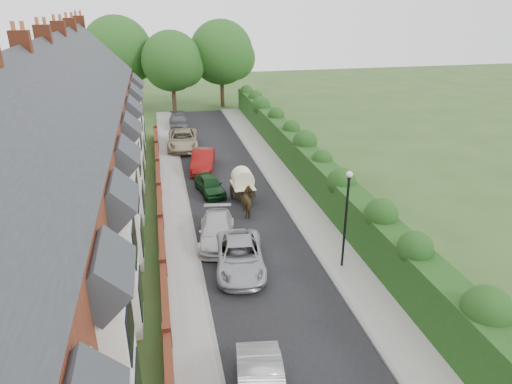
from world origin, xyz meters
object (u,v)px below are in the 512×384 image
Objects in this scene: car_red at (203,160)px; car_grey at (178,121)px; horse at (249,202)px; horse_cart at (243,183)px; lamppost at (347,208)px; car_silver_b at (240,256)px; car_beige at (183,140)px; car_green at (210,185)px; car_white at (217,231)px.

car_red reaches higher than car_grey.
horse_cart is at bearing -91.81° from horse.
car_silver_b is (-5.00, 1.00, -2.60)m from lamppost.
car_red reaches higher than car_silver_b.
car_beige is 2.96× the size of horse.
car_red is 13.34m from car_grey.
lamppost reaches higher than car_beige.
car_silver_b is 28.04m from car_grey.
horse_cart reaches higher than car_green.
car_white is 1.24× the size of car_green.
lamppost is at bearing -73.13° from car_green.
car_white is 3.92m from horse.
car_beige is 12.95m from horse_cart.
car_white is at bearing -115.40° from horse_cart.
horse_cart is at bearing -80.46° from car_grey.
horse is at bearing -71.99° from car_green.
car_white is 6.95m from car_green.
horse_cart is at bearing 85.48° from car_silver_b.
car_silver_b is at bearing -82.01° from car_beige.
car_green is at bearing -80.34° from car_red.
car_white reaches higher than car_grey.
car_white is at bearing -82.06° from car_red.
car_beige reaches higher than car_red.
car_silver_b reaches higher than car_grey.
car_green is 10.84m from car_beige.
lamppost reaches higher than car_red.
horse_cart reaches higher than car_red.
horse_cart reaches higher than car_grey.
car_red is 2.43× the size of horse.
car_beige reaches higher than car_grey.
car_white reaches higher than car_green.
car_beige is (-1.40, 20.66, 0.09)m from car_silver_b.
horse is at bearing -67.08° from car_red.
car_beige is at bearing 86.67° from car_green.
car_grey is (-1.17, 13.29, -0.12)m from car_red.
car_red is at bearing -74.74° from car_beige.
car_green is (-0.30, 9.87, -0.06)m from car_silver_b.
horse_cart is (1.98, -1.78, 0.67)m from car_green.
lamppost is 1.15× the size of car_grey.
horse_cart is at bearing -63.37° from car_red.
car_silver_b is 1.13× the size of car_grey.
car_beige is (-0.64, 17.72, 0.12)m from car_white.
lamppost reaches higher than horse.
car_green is at bearing -80.08° from car_beige.
car_white is at bearing -87.80° from car_grey.
horse is (3.08, -14.65, 0.02)m from car_beige.
car_silver_b is 3.04m from car_white.
lamppost is 29.82m from car_grey.
car_red is at bearing -84.21° from car_grey.
horse_cart reaches higher than horse.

